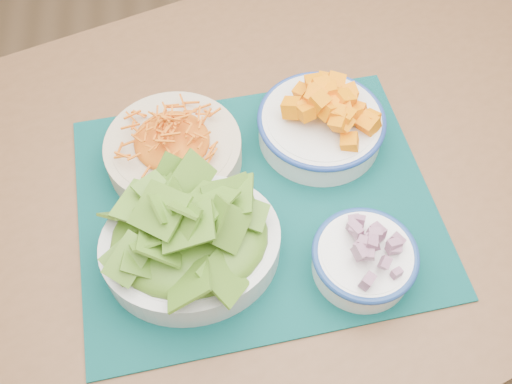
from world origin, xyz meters
TOP-DOWN VIEW (x-y plane):
  - ground at (0.00, 0.00)m, footprint 4.00×4.00m
  - table at (-0.31, -0.09)m, footprint 1.51×1.24m
  - placemat at (-0.36, -0.17)m, footprint 0.56×0.47m
  - carrot_bowl at (-0.47, -0.07)m, footprint 0.22×0.22m
  - squash_bowl at (-0.24, -0.06)m, footprint 0.26×0.26m
  - lettuce_bowl at (-0.46, -0.25)m, footprint 0.27×0.23m
  - onion_bowl at (-0.23, -0.30)m, footprint 0.16×0.16m

SIDE VIEW (x-z plane):
  - ground at x=0.00m, z-range 0.00..0.00m
  - table at x=-0.31m, z-range 0.29..1.04m
  - placemat at x=-0.36m, z-range 0.75..0.75m
  - onion_bowl at x=-0.23m, z-range 0.75..0.83m
  - carrot_bowl at x=-0.47m, z-range 0.75..0.84m
  - squash_bowl at x=-0.24m, z-range 0.75..0.85m
  - lettuce_bowl at x=-0.46m, z-range 0.75..0.87m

